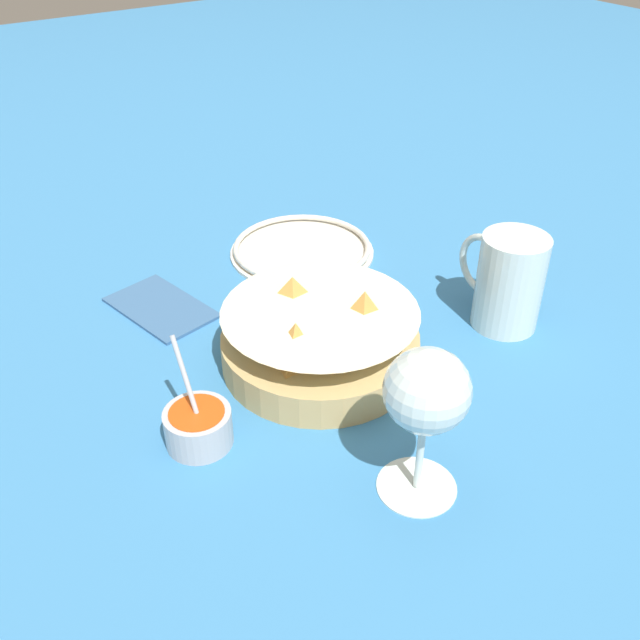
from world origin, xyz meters
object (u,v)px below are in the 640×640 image
(sauce_cup, at_px, (198,425))
(beer_mug, at_px, (508,285))
(side_plate, at_px, (302,249))
(food_basket, at_px, (319,339))
(wine_glass, at_px, (427,396))

(sauce_cup, xyz_separation_m, beer_mug, (-0.02, -0.41, 0.03))
(side_plate, bearing_deg, beer_mug, -158.96)
(sauce_cup, height_order, beer_mug, beer_mug)
(beer_mug, xyz_separation_m, side_plate, (0.29, 0.11, -0.05))
(food_basket, bearing_deg, sauce_cup, 103.22)
(food_basket, distance_m, sauce_cup, 0.18)
(wine_glass, relative_size, beer_mug, 1.24)
(beer_mug, bearing_deg, wine_glass, 119.18)
(sauce_cup, distance_m, beer_mug, 0.41)
(wine_glass, bearing_deg, food_basket, -8.53)
(beer_mug, bearing_deg, side_plate, 21.04)
(sauce_cup, relative_size, wine_glass, 0.71)
(food_basket, relative_size, wine_glass, 1.44)
(food_basket, bearing_deg, side_plate, -28.44)
(wine_glass, bearing_deg, beer_mug, -60.82)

